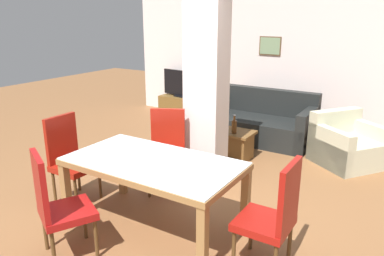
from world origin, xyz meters
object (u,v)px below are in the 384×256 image
(armchair, at_px, (347,146))
(tv_screen, at_px, (184,84))
(dining_chair_head_right, at_px, (274,214))
(coffee_table, at_px, (232,144))
(sofa, at_px, (260,124))
(dining_chair_near_left, at_px, (57,203))
(dining_chair_head_left, at_px, (70,156))
(dining_table, at_px, (154,174))
(dining_chair_far_left, at_px, (167,148))
(bottle, at_px, (234,126))
(tv_stand, at_px, (184,106))

(armchair, bearing_deg, tv_screen, -70.34)
(dining_chair_head_right, relative_size, coffee_table, 1.55)
(coffee_table, bearing_deg, sofa, 88.71)
(dining_chair_near_left, bearing_deg, dining_chair_head_left, 161.04)
(dining_table, height_order, dining_chair_far_left, dining_chair_far_left)
(bottle, distance_m, tv_stand, 2.92)
(tv_stand, bearing_deg, dining_chair_far_left, -60.18)
(dining_table, xyz_separation_m, dining_chair_head_left, (-1.27, 0.00, -0.07))
(dining_table, relative_size, dining_chair_far_left, 1.71)
(tv_screen, bearing_deg, tv_stand, -0.00)
(dining_chair_far_left, xyz_separation_m, bottle, (0.31, 1.33, 0.00))
(dining_table, bearing_deg, armchair, 65.28)
(coffee_table, height_order, tv_screen, tv_screen)
(dining_chair_near_left, bearing_deg, tv_screen, 137.69)
(dining_chair_head_right, bearing_deg, dining_table, 90.00)
(dining_chair_head_right, bearing_deg, tv_stand, 41.28)
(coffee_table, bearing_deg, tv_stand, 138.76)
(dining_chair_head_left, bearing_deg, dining_chair_near_left, 43.93)
(tv_stand, bearing_deg, bottle, -41.55)
(dining_chair_near_left, height_order, bottle, dining_chair_near_left)
(sofa, xyz_separation_m, bottle, (0.05, -1.20, 0.26))
(tv_stand, bearing_deg, dining_table, -60.66)
(dining_chair_head_left, height_order, dining_chair_near_left, same)
(dining_chair_head_right, bearing_deg, dining_chair_head_left, 90.00)
(armchair, distance_m, tv_stand, 3.85)
(dining_chair_near_left, distance_m, tv_screen, 5.30)
(sofa, bearing_deg, dining_chair_near_left, 86.49)
(dining_chair_far_left, xyz_separation_m, dining_chair_near_left, (0.00, -1.71, 0.00))
(dining_chair_head_right, height_order, coffee_table, dining_chair_head_right)
(coffee_table, xyz_separation_m, tv_screen, (-2.10, 1.84, 0.47))
(tv_stand, bearing_deg, dining_chair_head_right, -48.72)
(dining_table, xyz_separation_m, dining_chair_far_left, (-0.44, 0.85, -0.07))
(dining_chair_head_left, height_order, coffee_table, dining_chair_head_left)
(dining_chair_head_right, distance_m, sofa, 3.69)
(dining_chair_far_left, height_order, dining_chair_head_right, same)
(armchair, height_order, tv_screen, tv_screen)
(dining_chair_near_left, height_order, sofa, dining_chair_near_left)
(dining_chair_near_left, height_order, coffee_table, dining_chair_near_left)
(dining_table, height_order, dining_chair_head_left, dining_chair_head_left)
(dining_table, distance_m, sofa, 3.39)
(tv_stand, bearing_deg, armchair, -16.75)
(dining_chair_far_left, distance_m, tv_stand, 3.76)
(bottle, height_order, tv_stand, bottle)
(sofa, distance_m, tv_screen, 2.28)
(dining_table, xyz_separation_m, bottle, (-0.13, 2.18, -0.06))
(sofa, bearing_deg, coffee_table, 88.71)
(tv_screen, bearing_deg, sofa, 168.46)
(dining_chair_head_left, xyz_separation_m, tv_screen, (-1.03, 4.10, 0.14))
(dining_chair_head_right, bearing_deg, bottle, 33.28)
(dining_chair_head_left, relative_size, coffee_table, 1.55)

